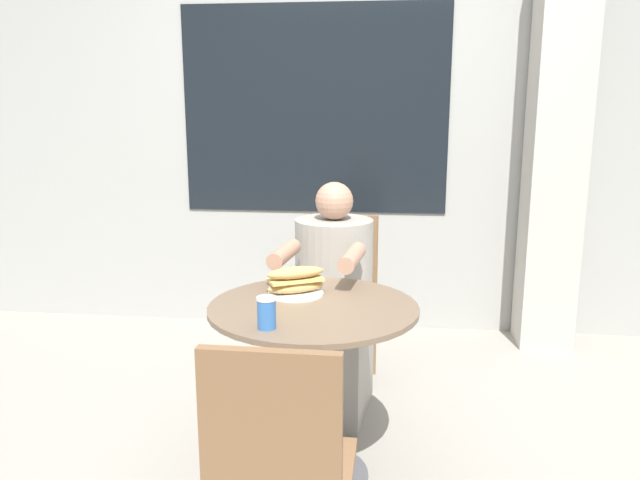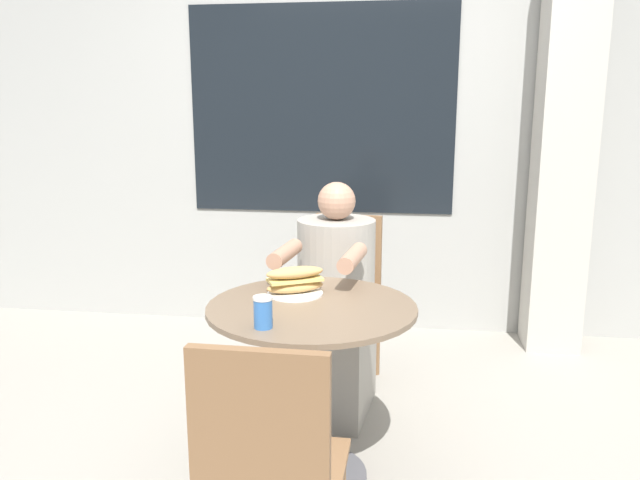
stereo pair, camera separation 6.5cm
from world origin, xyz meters
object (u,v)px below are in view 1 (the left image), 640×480
at_px(cafe_table, 313,352).
at_px(diner_chair, 341,283).
at_px(empty_chair_across, 277,464).
at_px(drink_cup, 267,313).
at_px(sandwich_on_plate, 296,282).
at_px(seated_diner, 332,315).

distance_m(cafe_table, diner_chair, 0.93).
relative_size(cafe_table, empty_chair_across, 0.90).
xyz_separation_m(cafe_table, drink_cup, (-0.12, -0.26, 0.24)).
bearing_deg(sandwich_on_plate, seated_diner, 77.63).
relative_size(cafe_table, seated_diner, 0.72).
bearing_deg(empty_chair_across, sandwich_on_plate, 96.16).
xyz_separation_m(cafe_table, empty_chair_across, (-0.00, -0.75, -0.00)).
bearing_deg(drink_cup, sandwich_on_plate, 84.36).
bearing_deg(diner_chair, empty_chair_across, 95.60).
bearing_deg(sandwich_on_plate, empty_chair_across, -84.55).
bearing_deg(seated_diner, drink_cup, 87.33).
height_order(cafe_table, drink_cup, drink_cup).
bearing_deg(cafe_table, drink_cup, -115.52).
bearing_deg(sandwich_on_plate, cafe_table, -55.84).
height_order(diner_chair, empty_chair_across, same).
xyz_separation_m(cafe_table, seated_diner, (0.01, 0.58, -0.06)).
relative_size(empty_chair_across, sandwich_on_plate, 3.61).
xyz_separation_m(diner_chair, seated_diner, (-0.02, -0.35, -0.06)).
relative_size(diner_chair, seated_diner, 0.80).
bearing_deg(cafe_table, sandwich_on_plate, 124.16).
relative_size(seated_diner, sandwich_on_plate, 4.51).
bearing_deg(diner_chair, sandwich_on_plate, 88.53).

